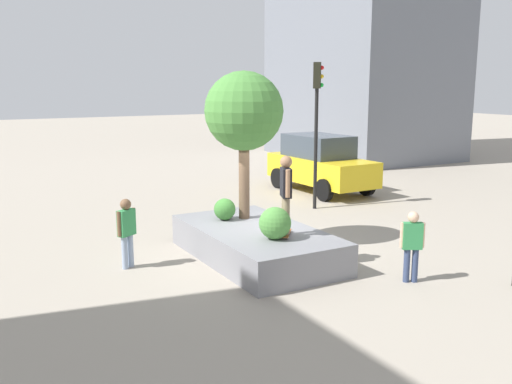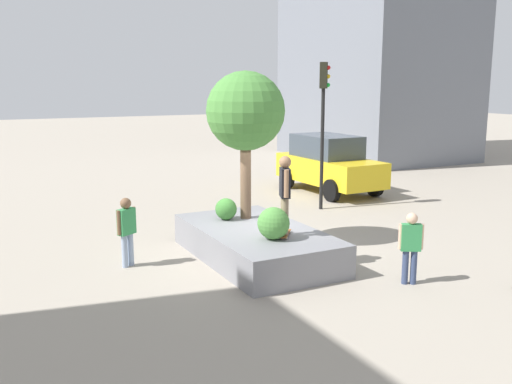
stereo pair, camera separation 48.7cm
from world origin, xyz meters
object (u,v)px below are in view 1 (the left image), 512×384
skateboarder (286,189)px  passerby_with_bag (412,242)px  traffic_light_median (317,111)px  taxi_cab (320,163)px  skateboard (285,233)px  plaza_tree (244,112)px  planter_ledge (256,244)px  pedestrian_crossing (127,228)px

skateboarder → passerby_with_bag: (2.15, 1.84, -0.97)m
traffic_light_median → taxi_cab: bearing=141.4°
taxi_cab → traffic_light_median: traffic_light_median is taller
skateboard → passerby_with_bag: size_ratio=0.48×
skateboarder → traffic_light_median: size_ratio=0.36×
plaza_tree → taxi_cab: 8.57m
passerby_with_bag → plaza_tree: bearing=-156.1°
skateboard → taxi_cab: bearing=139.6°
traffic_light_median → passerby_with_bag: 7.81m
planter_ledge → skateboard: bearing=15.7°
skateboarder → pedestrian_crossing: 3.78m
planter_ledge → skateboard: (0.93, 0.26, 0.44)m
pedestrian_crossing → planter_ledge: bearing=73.7°
planter_ledge → passerby_with_bag: (3.08, 2.10, 0.52)m
skateboard → traffic_light_median: traffic_light_median is taller
skateboard → pedestrian_crossing: 3.67m
skateboarder → traffic_light_median: 6.64m
traffic_light_median → passerby_with_bag: (7.02, -2.43, -2.42)m
plaza_tree → pedestrian_crossing: (0.23, -3.20, -2.56)m
skateboarder → passerby_with_bag: size_ratio=1.15×
skateboard → plaza_tree: bearing=-179.9°
skateboard → taxi_cab: taxi_cab is taller
plaza_tree → traffic_light_median: bearing=123.7°
skateboard → skateboarder: bearing=-179.7°
planter_ledge → passerby_with_bag: passerby_with_bag is taller
passerby_with_bag → taxi_cab: bearing=155.1°
taxi_cab → passerby_with_bag: taxi_cab is taller
taxi_cab → plaza_tree: bearing=-49.5°
planter_ledge → skateboard: skateboard is taller
planter_ledge → skateboard: size_ratio=6.16×
skateboarder → skateboard: bearing=0.3°
taxi_cab → pedestrian_crossing: taxi_cab is taller
taxi_cab → traffic_light_median: (2.49, -1.99, 2.19)m
plaza_tree → skateboard: plaza_tree is taller
taxi_cab → traffic_light_median: size_ratio=0.99×
plaza_tree → planter_ledge: bearing=-13.3°
plaza_tree → traffic_light_median: traffic_light_median is taller
skateboarder → traffic_light_median: traffic_light_median is taller
skateboard → passerby_with_bag: 2.84m
taxi_cab → traffic_light_median: 3.86m
planter_ledge → plaza_tree: (-1.09, 0.26, 3.13)m
planter_ledge → skateboard: 1.06m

